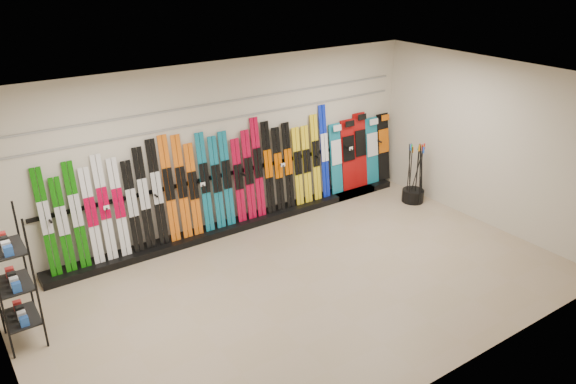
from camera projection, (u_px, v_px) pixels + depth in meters
floor at (306, 286)px, 8.47m from camera, size 8.00×8.00×0.00m
back_wall at (222, 147)px, 9.76m from camera, size 8.00×0.00×8.00m
right_wall at (489, 144)px, 9.95m from camera, size 0.00×5.00×5.00m
ceiling at (309, 89)px, 7.27m from camera, size 8.00×8.00×0.00m
ski_rack_base at (242, 223)px, 10.28m from camera, size 8.00×0.40×0.12m
skis at (205, 185)px, 9.63m from camera, size 5.37×0.26×1.83m
snowboards at (360, 152)px, 11.52m from camera, size 1.57×0.24×1.53m
accessory_rack at (13, 280)px, 6.94m from camera, size 0.40×0.60×1.81m
pole_bin at (413, 196)px, 11.26m from camera, size 0.43×0.43×0.25m
ski_poles at (416, 173)px, 11.05m from camera, size 0.45×0.38×1.18m
slatwall_rail_0 at (221, 120)px, 9.55m from camera, size 7.60×0.02×0.03m
slatwall_rail_1 at (221, 103)px, 9.43m from camera, size 7.60×0.02×0.03m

